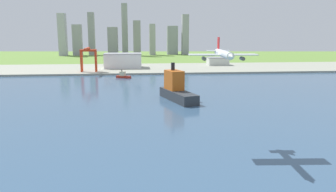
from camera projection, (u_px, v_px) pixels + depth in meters
The scene contains 10 objects.
ground_plane at pixel (145, 90), 335.08m from camera, with size 2400.00×2400.00×0.00m, color olive.
water_bay at pixel (147, 102), 276.43m from camera, with size 840.00×360.00×0.15m, color #385675.
industrial_pier at pixel (141, 68), 520.53m from camera, with size 840.00×140.00×2.50m, color #9A9D8B.
airplane_landing at pixel (224, 54), 161.22m from camera, with size 33.96×37.52×11.07m.
tugboat_small at pixel (123, 76), 421.27m from camera, with size 19.23×11.83×10.53m.
container_barge at pixel (177, 90), 284.57m from camera, with size 28.44×53.11×31.29m.
port_crane_red at pixel (88, 54), 461.57m from camera, with size 22.22×45.07×33.84m.
warehouse_main at pixel (123, 60), 518.61m from camera, with size 57.58×39.69×22.48m.
warehouse_annex at pixel (218, 61), 561.52m from camera, with size 34.59×25.54×13.30m.
distant_skyline at pixel (123, 37), 832.59m from camera, with size 322.09×61.05×126.35m.
Camera 1 is at (-8.53, -30.90, 57.54)m, focal length 35.61 mm.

